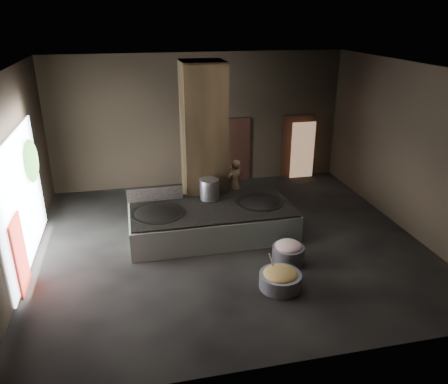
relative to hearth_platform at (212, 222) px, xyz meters
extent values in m
cube|color=black|center=(0.36, -0.50, -0.43)|extent=(10.00, 9.00, 0.10)
cube|color=black|center=(0.36, -0.50, 4.17)|extent=(10.00, 9.00, 0.10)
cube|color=black|center=(0.36, 4.05, 1.87)|extent=(10.00, 0.10, 4.50)
cube|color=black|center=(0.36, -5.05, 1.87)|extent=(10.00, 0.10, 4.50)
cube|color=black|center=(-4.69, -0.50, 1.87)|extent=(0.10, 9.00, 4.50)
cube|color=black|center=(5.41, -0.50, 1.87)|extent=(0.10, 9.00, 4.50)
cube|color=black|center=(0.06, 1.40, 1.87)|extent=(1.20, 1.20, 4.50)
cube|color=silver|center=(0.00, 0.00, 0.00)|extent=(4.43, 2.12, 0.77)
cube|color=black|center=(0.00, 0.00, 0.43)|extent=(4.33, 2.08, 0.03)
ellipsoid|color=black|center=(-1.45, -0.05, 0.37)|extent=(1.39, 1.39, 0.38)
cylinder|color=black|center=(-1.45, -0.05, 0.44)|extent=(1.42, 1.42, 0.05)
ellipsoid|color=black|center=(1.35, 0.05, 0.37)|extent=(1.30, 1.30, 0.37)
cylinder|color=black|center=(1.35, 0.05, 0.44)|extent=(1.33, 1.33, 0.05)
cylinder|color=#ACADB4|center=(0.05, 0.55, 0.75)|extent=(0.54, 0.54, 0.58)
cube|color=black|center=(-1.45, 0.75, 0.65)|extent=(1.54, 0.06, 0.38)
imported|color=brown|center=(1.05, 1.70, 0.39)|extent=(0.66, 0.56, 1.54)
cylinder|color=gray|center=(1.00, -2.79, -0.21)|extent=(1.22, 1.22, 0.35)
ellipsoid|color=#A8B557|center=(1.00, -2.79, -0.03)|extent=(0.77, 0.77, 0.24)
cylinder|color=#ACADB4|center=(0.85, -2.64, 0.17)|extent=(0.29, 0.27, 0.67)
cylinder|color=gray|center=(1.54, -1.83, -0.17)|extent=(0.99, 0.99, 0.43)
ellipsoid|color=tan|center=(1.54, -1.83, 0.07)|extent=(0.65, 0.65, 0.25)
cube|color=black|center=(1.56, 3.95, 0.72)|extent=(1.18, 0.08, 2.38)
cube|color=#8C6647|center=(1.41, 4.02, 0.67)|extent=(0.83, 0.04, 1.95)
cube|color=black|center=(3.96, 3.95, 0.72)|extent=(1.18, 0.08, 2.38)
cube|color=#8C6647|center=(4.08, 3.69, 0.67)|extent=(0.87, 0.04, 2.06)
cube|color=white|center=(-4.59, -0.30, 1.22)|extent=(0.04, 4.20, 3.10)
cube|color=maroon|center=(-4.52, -1.60, 0.47)|extent=(0.05, 0.90, 1.70)
ellipsoid|color=#194714|center=(-4.49, 0.80, 1.82)|extent=(0.28, 1.10, 1.10)
camera|label=1|loc=(-1.99, -10.52, 5.32)|focal=35.00mm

